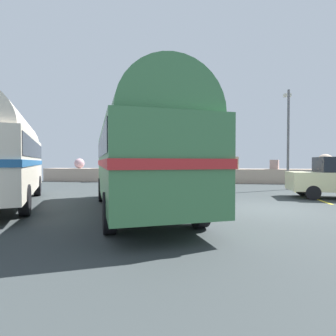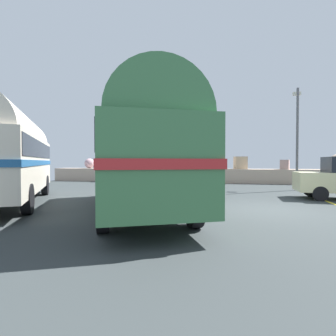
# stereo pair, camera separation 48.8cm
# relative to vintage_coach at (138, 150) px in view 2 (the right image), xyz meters

# --- Properties ---
(ground) EXTENTS (32.00, 26.00, 0.02)m
(ground) POSITION_rel_vintage_coach_xyz_m (4.30, 1.07, -2.04)
(ground) COLOR #313738
(breakwater) EXTENTS (31.36, 1.87, 2.48)m
(breakwater) POSITION_rel_vintage_coach_xyz_m (4.13, 12.86, -1.34)
(breakwater) COLOR tan
(breakwater) RESTS_ON ground
(vintage_coach) EXTENTS (5.70, 8.81, 3.70)m
(vintage_coach) POSITION_rel_vintage_coach_xyz_m (0.00, 0.00, 0.00)
(vintage_coach) COLOR black
(vintage_coach) RESTS_ON ground
(second_coach) EXTENTS (6.44, 8.59, 3.70)m
(second_coach) POSITION_rel_vintage_coach_xyz_m (-5.49, 0.40, 0.00)
(second_coach) COLOR black
(second_coach) RESTS_ON ground
(lamp_post) EXTENTS (0.48, 1.16, 5.88)m
(lamp_post) POSITION_rel_vintage_coach_xyz_m (6.98, 8.09, 1.29)
(lamp_post) COLOR #5B5B60
(lamp_post) RESTS_ON ground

